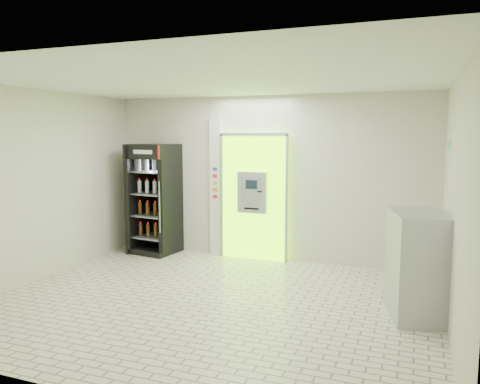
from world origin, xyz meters
The scene contains 7 objects.
ground centered at (0.00, 0.00, 0.00)m, with size 6.00×6.00×0.00m, color beige.
room_shell centered at (0.00, 0.00, 1.84)m, with size 6.00×6.00×6.00m.
atm_assembly centered at (-0.20, 2.41, 1.17)m, with size 1.30×0.24×2.33m.
pillar centered at (-0.98, 2.45, 1.30)m, with size 0.22×0.11×2.60m.
beverage_cooler centered at (-2.15, 2.15, 1.02)m, with size 0.89×0.83×2.12m.
steel_cabinet centered at (2.66, 0.50, 0.67)m, with size 0.89×1.13×1.33m.
exit_sign centered at (2.99, 1.40, 2.12)m, with size 0.02×0.22×0.26m.
Camera 1 is at (2.58, -5.65, 2.29)m, focal length 35.00 mm.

